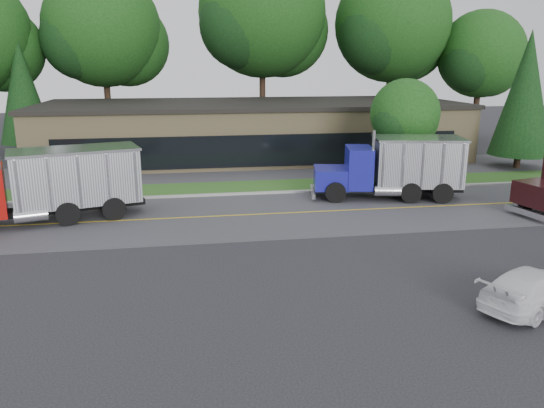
{
  "coord_description": "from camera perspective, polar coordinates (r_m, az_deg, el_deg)",
  "views": [
    {
      "loc": [
        -3.36,
        -15.94,
        7.25
      ],
      "look_at": [
        -0.02,
        4.23,
        1.8
      ],
      "focal_mm": 35.0,
      "sensor_mm": 36.0,
      "label": 1
    }
  ],
  "objects": [
    {
      "name": "tree_far_c",
      "position": [
        50.79,
        -0.88,
        19.22
      ],
      "size": [
        12.14,
        11.43,
        17.32
      ],
      "color": "#382619",
      "rests_on": "ground"
    },
    {
      "name": "rally_car",
      "position": [
        18.21,
        26.42,
        -8.12
      ],
      "size": [
        4.51,
        3.36,
        1.22
      ],
      "primitive_type": "imported",
      "rotation": [
        0.0,
        0.0,
        2.02
      ],
      "color": "white",
      "rests_on": "ground"
    },
    {
      "name": "center_line",
      "position": [
        26.19,
        -1.66,
        -1.15
      ],
      "size": [
        60.0,
        0.12,
        0.01
      ],
      "primitive_type": "cube",
      "color": "gold",
      "rests_on": "ground"
    },
    {
      "name": "tree_far_b",
      "position": [
        50.54,
        -17.54,
        17.01
      ],
      "size": [
        10.62,
        10.0,
        15.16
      ],
      "color": "#382619",
      "rests_on": "ground"
    },
    {
      "name": "curb",
      "position": [
        30.21,
        -2.74,
        1.02
      ],
      "size": [
        60.0,
        0.3,
        0.12
      ],
      "primitive_type": "cube",
      "color": "#9E9E99",
      "rests_on": "ground"
    },
    {
      "name": "strip_mall",
      "position": [
        42.6,
        -2.12,
        7.83
      ],
      "size": [
        32.0,
        12.0,
        4.0
      ],
      "primitive_type": "cube",
      "color": "tan",
      "rests_on": "ground"
    },
    {
      "name": "ground",
      "position": [
        17.83,
        2.31,
        -9.08
      ],
      "size": [
        140.0,
        140.0,
        0.0
      ],
      "primitive_type": "plane",
      "color": "#36363B",
      "rests_on": "ground"
    },
    {
      "name": "tree_far_e",
      "position": [
        54.48,
        21.61,
        14.35
      ],
      "size": [
        8.42,
        7.93,
        12.01
      ],
      "color": "#382619",
      "rests_on": "ground"
    },
    {
      "name": "far_parking",
      "position": [
        36.82,
        -3.99,
        3.53
      ],
      "size": [
        60.0,
        7.0,
        0.02
      ],
      "primitive_type": "cube",
      "color": "#57575C",
      "rests_on": "ground"
    },
    {
      "name": "dump_truck_red",
      "position": [
        26.82,
        -23.13,
        2.01
      ],
      "size": [
        10.08,
        5.08,
        3.36
      ],
      "rotation": [
        0.0,
        0.0,
        3.42
      ],
      "color": "black",
      "rests_on": "ground"
    },
    {
      "name": "road",
      "position": [
        26.19,
        -1.66,
        -1.15
      ],
      "size": [
        60.0,
        8.0,
        0.02
      ],
      "primitive_type": "cube",
      "color": "#57575C",
      "rests_on": "ground"
    },
    {
      "name": "grass_verge",
      "position": [
        31.95,
        -3.12,
        1.79
      ],
      "size": [
        60.0,
        3.4,
        0.03
      ],
      "primitive_type": "cube",
      "color": "#2E6121",
      "rests_on": "ground"
    },
    {
      "name": "evergreen_right",
      "position": [
        41.25,
        25.58,
        10.68
      ],
      "size": [
        4.18,
        4.18,
        9.5
      ],
      "color": "#382619",
      "rests_on": "ground"
    },
    {
      "name": "evergreen_left",
      "position": [
        47.69,
        -25.25,
        11.01
      ],
      "size": [
        4.13,
        4.13,
        9.38
      ],
      "color": "#382619",
      "rests_on": "ground"
    },
    {
      "name": "tree_verge",
      "position": [
        33.92,
        14.14,
        9.08
      ],
      "size": [
        4.47,
        4.21,
        6.38
      ],
      "color": "#382619",
      "rests_on": "ground"
    },
    {
      "name": "dump_truck_blue",
      "position": [
        29.84,
        13.25,
        4.01
      ],
      "size": [
        8.27,
        4.03,
        3.36
      ],
      "rotation": [
        0.0,
        0.0,
        2.95
      ],
      "color": "black",
      "rests_on": "ground"
    },
    {
      "name": "tree_far_d",
      "position": [
        52.9,
        12.92,
        17.8
      ],
      "size": [
        11.24,
        10.58,
        16.03
      ],
      "color": "#382619",
      "rests_on": "ground"
    }
  ]
}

